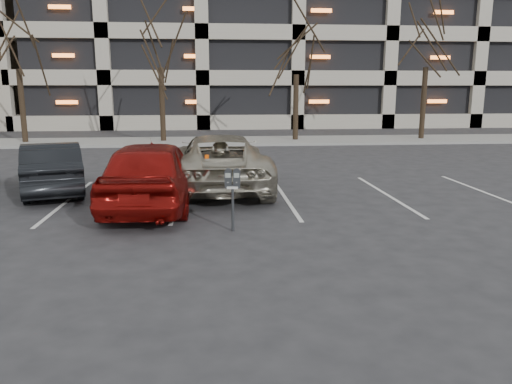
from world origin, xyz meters
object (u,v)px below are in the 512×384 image
(tree_a, at_px, (14,21))
(tree_b, at_px, (159,19))
(suv_silver, at_px, (220,162))
(tree_d, at_px, (429,20))
(tree_c, at_px, (297,32))
(car_red, at_px, (151,173))
(parking_meter, at_px, (233,184))
(car_dark, at_px, (52,168))

(tree_a, xyz_separation_m, tree_b, (7.00, 0.00, 0.15))
(tree_b, distance_m, suv_silver, 13.87)
(tree_d, distance_m, suv_silver, 17.70)
(tree_c, bearing_deg, tree_b, 180.00)
(tree_b, relative_size, car_red, 1.75)
(tree_b, height_order, suv_silver, tree_b)
(tree_a, distance_m, car_red, 17.44)
(tree_c, relative_size, parking_meter, 6.26)
(tree_d, bearing_deg, parking_meter, -123.47)
(parking_meter, height_order, suv_silver, suv_silver)
(tree_b, bearing_deg, parking_meter, -80.23)
(parking_meter, distance_m, car_dark, 6.39)
(tree_a, distance_m, car_dark, 14.58)
(car_red, relative_size, car_dark, 1.17)
(car_red, bearing_deg, car_dark, -32.68)
(tree_a, relative_size, tree_d, 0.96)
(tree_d, distance_m, car_red, 20.25)
(parking_meter, distance_m, suv_silver, 4.33)
(tree_d, distance_m, car_dark, 21.00)
(tree_b, distance_m, car_red, 15.56)
(tree_d, height_order, parking_meter, tree_d)
(suv_silver, relative_size, car_dark, 1.36)
(tree_c, relative_size, car_dark, 1.87)
(tree_b, height_order, parking_meter, tree_b)
(tree_b, bearing_deg, tree_d, 0.00)
(tree_b, distance_m, tree_d, 14.00)
(tree_a, xyz_separation_m, car_dark, (5.12, -12.55, -5.35))
(tree_a, xyz_separation_m, tree_d, (21.00, 0.00, 0.26))
(tree_d, bearing_deg, tree_a, 180.00)
(parking_meter, xyz_separation_m, car_red, (-1.85, 2.23, -0.13))
(tree_c, bearing_deg, car_dark, -125.26)
(tree_c, height_order, car_red, tree_c)
(tree_c, height_order, suv_silver, tree_c)
(tree_b, relative_size, suv_silver, 1.51)
(tree_a, height_order, suv_silver, tree_a)
(tree_c, bearing_deg, tree_d, 0.00)
(tree_c, xyz_separation_m, car_red, (-5.95, -14.57, -4.82))
(parking_meter, bearing_deg, tree_d, 62.81)
(tree_c, xyz_separation_m, suv_silver, (-4.28, -12.48, -4.87))
(tree_c, relative_size, suv_silver, 1.38)
(suv_silver, bearing_deg, tree_d, -133.46)
(tree_d, xyz_separation_m, parking_meter, (-11.11, -16.80, -5.34))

